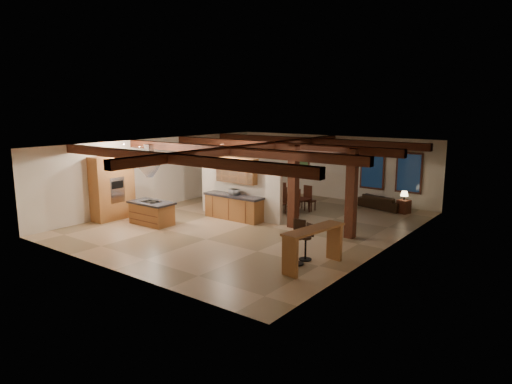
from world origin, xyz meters
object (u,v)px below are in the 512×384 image
dining_table (289,204)px  bar_counter (314,241)px  kitchen_island (152,213)px  sofa (382,202)px

dining_table → bar_counter: bar_counter is taller
kitchen_island → dining_table: (2.83, 4.72, -0.14)m
kitchen_island → bar_counter: (6.95, -0.42, 0.30)m
kitchen_island → bar_counter: size_ratio=0.81×
bar_counter → dining_table: bearing=128.7°
dining_table → sofa: dining_table is taller
kitchen_island → bar_counter: 6.97m
kitchen_island → sofa: (5.66, 7.50, -0.14)m
dining_table → bar_counter: size_ratio=0.78×
dining_table → bar_counter: bearing=-45.2°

